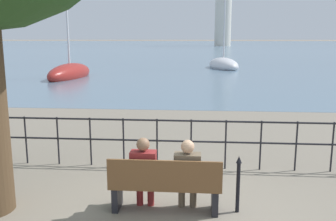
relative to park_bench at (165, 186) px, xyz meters
name	(u,v)px	position (x,y,z in m)	size (l,w,h in m)	color
ground_plane	(165,210)	(0.00, 0.06, -0.43)	(1000.00, 1000.00, 0.00)	gray
harbor_water	(198,44)	(0.00, 158.47, -0.43)	(600.00, 300.00, 0.01)	slate
park_bench	(165,186)	(0.00, 0.00, 0.00)	(1.77, 0.45, 0.90)	brown
seated_person_left	(144,170)	(-0.35, 0.08, 0.23)	(0.40, 0.35, 1.20)	maroon
seated_person_right	(187,172)	(0.35, 0.08, 0.22)	(0.42, 0.35, 1.18)	brown
promenade_railing	(174,136)	(0.00, 2.09, 0.26)	(12.30, 0.04, 1.05)	black
closed_umbrella	(238,181)	(1.14, 0.09, 0.09)	(0.09, 0.09, 0.93)	black
sailboat_1	(70,73)	(-8.34, 19.50, -0.06)	(2.21, 5.78, 11.22)	maroon
sailboat_2	(223,65)	(2.66, 28.48, -0.11)	(3.39, 5.67, 9.11)	silver
harbor_lighthouse	(223,5)	(8.08, 121.68, 12.64)	(5.34, 5.34, 28.11)	silver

